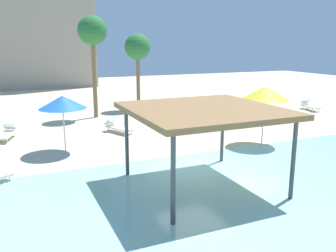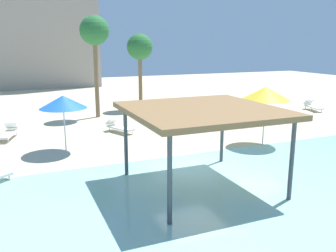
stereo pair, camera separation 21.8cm
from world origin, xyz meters
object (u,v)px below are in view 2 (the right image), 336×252
(beach_umbrella_yellow_1, at_px, (266,93))
(lounge_chair_0, at_px, (119,126))
(palm_tree_0, at_px, (140,48))
(beach_umbrella_blue_0, at_px, (63,102))
(palm_tree_1, at_px, (94,33))
(lounge_chair_4, at_px, (312,106))
(lounge_chair_2, at_px, (9,132))
(shade_pavilion, at_px, (202,112))

(beach_umbrella_yellow_1, height_order, lounge_chair_0, beach_umbrella_yellow_1)
(lounge_chair_0, height_order, palm_tree_0, palm_tree_0)
(beach_umbrella_blue_0, relative_size, lounge_chair_0, 1.31)
(beach_umbrella_yellow_1, height_order, palm_tree_1, palm_tree_1)
(beach_umbrella_yellow_1, xyz_separation_m, lounge_chair_4, (9.25, 6.24, -2.20))
(beach_umbrella_blue_0, distance_m, palm_tree_0, 11.54)
(beach_umbrella_blue_0, relative_size, lounge_chair_4, 1.31)
(lounge_chair_0, relative_size, palm_tree_0, 0.36)
(beach_umbrella_yellow_1, xyz_separation_m, palm_tree_1, (-6.02, 9.95, 2.98))
(beach_umbrella_blue_0, height_order, lounge_chair_4, beach_umbrella_blue_0)
(palm_tree_0, bearing_deg, lounge_chair_2, -148.56)
(shade_pavilion, distance_m, beach_umbrella_yellow_1, 6.45)
(beach_umbrella_blue_0, bearing_deg, palm_tree_1, 67.33)
(lounge_chair_0, relative_size, lounge_chair_4, 1.00)
(beach_umbrella_blue_0, distance_m, lounge_chair_2, 4.71)
(shade_pavilion, relative_size, lounge_chair_0, 2.43)
(lounge_chair_2, xyz_separation_m, palm_tree_0, (9.18, 5.61, 4.17))
(lounge_chair_0, relative_size, palm_tree_1, 0.30)
(beach_umbrella_yellow_1, height_order, palm_tree_0, palm_tree_0)
(beach_umbrella_yellow_1, bearing_deg, palm_tree_1, 121.16)
(beach_umbrella_blue_0, relative_size, palm_tree_0, 0.47)
(shade_pavilion, relative_size, palm_tree_1, 0.73)
(shade_pavilion, xyz_separation_m, lounge_chair_0, (-0.52, 8.83, -2.31))
(lounge_chair_2, height_order, lounge_chair_4, same)
(shade_pavilion, bearing_deg, lounge_chair_4, 33.97)
(beach_umbrella_yellow_1, distance_m, palm_tree_1, 12.00)
(shade_pavilion, distance_m, palm_tree_0, 15.71)
(lounge_chair_2, xyz_separation_m, palm_tree_1, (5.53, 3.86, 5.18))
(palm_tree_0, bearing_deg, beach_umbrella_blue_0, -126.40)
(beach_umbrella_blue_0, height_order, beach_umbrella_yellow_1, beach_umbrella_yellow_1)
(palm_tree_0, bearing_deg, lounge_chair_4, -25.21)
(lounge_chair_4, bearing_deg, beach_umbrella_blue_0, -63.45)
(beach_umbrella_blue_0, distance_m, beach_umbrella_yellow_1, 9.45)
(shade_pavilion, height_order, lounge_chair_0, shade_pavilion)
(shade_pavilion, relative_size, lounge_chair_2, 2.42)
(beach_umbrella_blue_0, distance_m, lounge_chair_0, 4.61)
(beach_umbrella_blue_0, bearing_deg, lounge_chair_4, 11.26)
(beach_umbrella_blue_0, xyz_separation_m, lounge_chair_2, (-2.45, 3.51, -1.97))
(lounge_chair_4, distance_m, palm_tree_1, 16.54)
(lounge_chair_4, bearing_deg, shade_pavilion, -40.74)
(lounge_chair_2, distance_m, palm_tree_0, 11.54)
(beach_umbrella_yellow_1, bearing_deg, palm_tree_0, 101.43)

